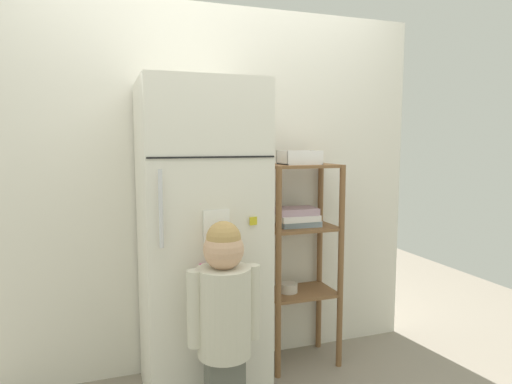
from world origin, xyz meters
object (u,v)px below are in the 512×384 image
Objects in this scene: pantry_shelf_unit at (299,241)px; fruit_bin at (298,159)px; child_standing at (224,311)px; refrigerator at (200,243)px.

pantry_shelf_unit is 5.45× the size of fruit_bin.
fruit_bin is (0.63, 0.60, 0.66)m from child_standing.
pantry_shelf_unit is at bearing 13.00° from refrigerator.
child_standing is at bearing -136.44° from fruit_bin.
pantry_shelf_unit is 0.51m from fruit_bin.
refrigerator reaches higher than pantry_shelf_unit.
child_standing is at bearing -137.31° from pantry_shelf_unit.
child_standing is 1.10m from fruit_bin.
pantry_shelf_unit is at bearing 42.69° from child_standing.
refrigerator is 0.50m from child_standing.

